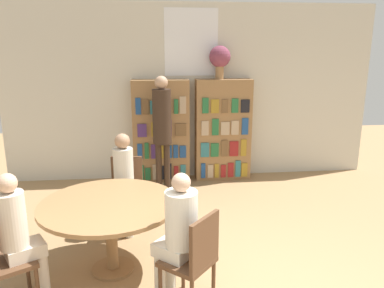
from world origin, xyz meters
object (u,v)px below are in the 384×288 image
at_px(librarian_standing, 162,122).
at_px(seated_reader_left, 123,178).
at_px(bookshelf_left, 161,131).
at_px(seated_reader_back, 19,232).
at_px(bookshelf_right, 223,130).
at_px(flower_vase, 220,58).
at_px(chair_left_side, 126,188).
at_px(chair_far_side, 194,257).
at_px(reading_table, 110,212).
at_px(seated_reader_right, 178,230).

bearing_deg(librarian_standing, seated_reader_left, -110.51).
distance_m(bookshelf_left, seated_reader_back, 3.45).
height_order(bookshelf_right, seated_reader_left, bookshelf_right).
bearing_deg(seated_reader_left, bookshelf_left, -100.02).
height_order(flower_vase, chair_left_side, flower_vase).
xyz_separation_m(chair_far_side, librarian_standing, (-0.18, 2.92, 0.63)).
bearing_deg(seated_reader_back, librarian_standing, 122.76).
relative_size(bookshelf_right, flower_vase, 3.18).
distance_m(bookshelf_left, reading_table, 2.81).
height_order(bookshelf_left, seated_reader_left, bookshelf_left).
bearing_deg(seated_reader_back, seated_reader_left, 117.02).
bearing_deg(flower_vase, bookshelf_left, -179.75).
height_order(chair_far_side, seated_reader_back, seated_reader_back).
height_order(bookshelf_left, bookshelf_right, same).
bearing_deg(seated_reader_right, flower_vase, 25.22).
relative_size(bookshelf_right, seated_reader_right, 1.41).
bearing_deg(seated_reader_right, chair_left_side, 60.26).
distance_m(reading_table, chair_left_side, 1.05).
bearing_deg(bookshelf_right, chair_left_side, -132.56).
relative_size(bookshelf_right, chair_far_side, 1.93).
distance_m(bookshelf_right, seated_reader_back, 3.98).
relative_size(reading_table, seated_reader_right, 1.13).
distance_m(flower_vase, seated_reader_back, 4.18).
bearing_deg(reading_table, seated_reader_back, -149.11).
xyz_separation_m(bookshelf_right, chair_far_side, (-0.88, -3.42, -0.36)).
distance_m(bookshelf_left, seated_reader_right, 3.31).
bearing_deg(chair_left_side, flower_vase, -125.96).
bearing_deg(bookshelf_left, seated_reader_left, -105.14).
bearing_deg(chair_far_side, chair_left_side, 63.00).
height_order(bookshelf_left, chair_left_side, bookshelf_left).
bearing_deg(bookshelf_left, chair_far_side, -86.80).
distance_m(reading_table, librarian_standing, 2.37).
distance_m(chair_left_side, seated_reader_left, 0.27).
bearing_deg(seated_reader_left, flower_vase, -123.42).
relative_size(seated_reader_left, seated_reader_right, 1.02).
xyz_separation_m(chair_far_side, seated_reader_right, (-0.13, 0.12, 0.20)).
xyz_separation_m(flower_vase, seated_reader_right, (-0.94, -3.31, -1.38)).
height_order(chair_far_side, seated_reader_left, seated_reader_left).
bearing_deg(bookshelf_left, reading_table, -102.11).
bearing_deg(reading_table, chair_left_side, 84.89).
xyz_separation_m(bookshelf_right, librarian_standing, (-1.07, -0.50, 0.26)).
distance_m(bookshelf_left, flower_vase, 1.58).
relative_size(bookshelf_left, bookshelf_right, 1.00).
relative_size(chair_left_side, seated_reader_right, 0.73).
relative_size(chair_left_side, chair_far_side, 1.00).
height_order(reading_table, seated_reader_right, seated_reader_right).
height_order(chair_left_side, librarian_standing, librarian_standing).
height_order(reading_table, seated_reader_back, seated_reader_back).
distance_m(seated_reader_left, seated_reader_right, 1.52).
bearing_deg(flower_vase, chair_left_side, -131.08).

